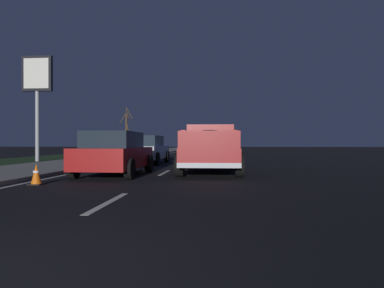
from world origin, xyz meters
TOP-DOWN VIEW (x-y plane):
  - ground at (27.00, 0.00)m, footprint 144.00×144.00m
  - sidewalk_shoulder at (27.00, 5.70)m, footprint 108.00×4.00m
  - grass_verge at (27.00, 10.70)m, footprint 108.00×6.00m
  - lane_markings at (29.09, 2.55)m, footprint 108.00×3.54m
  - pickup_truck at (11.34, -1.75)m, footprint 5.45×2.34m
  - sedan_red at (9.91, 1.58)m, footprint 4.40×2.03m
  - sedan_black at (37.15, -1.73)m, footprint 4.44×2.08m
  - sedan_silver at (16.88, 1.97)m, footprint 4.43×2.08m
  - sedan_blue at (27.76, -1.61)m, footprint 4.44×2.09m
  - gas_price_sign at (18.69, 9.23)m, footprint 0.27×1.90m
  - bare_tree_far at (39.54, 9.27)m, footprint 1.21×1.62m
  - traffic_cone_near at (6.97, 2.89)m, footprint 0.36×0.36m

SIDE VIEW (x-z plane):
  - ground at x=27.00m, z-range 0.00..0.00m
  - grass_verge at x=27.00m, z-range 0.00..0.01m
  - lane_markings at x=29.09m, z-range 0.00..0.01m
  - sidewalk_shoulder at x=27.00m, z-range 0.00..0.12m
  - traffic_cone_near at x=6.97m, z-range -0.01..0.57m
  - sedan_red at x=9.91m, z-range 0.01..1.55m
  - sedan_black at x=37.15m, z-range 0.01..1.55m
  - sedan_silver at x=16.88m, z-range 0.01..1.55m
  - sedan_blue at x=27.76m, z-range 0.01..1.55m
  - pickup_truck at x=11.34m, z-range 0.05..1.92m
  - bare_tree_far at x=39.54m, z-range -0.15..5.36m
  - gas_price_sign at x=18.69m, z-range 1.63..8.19m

